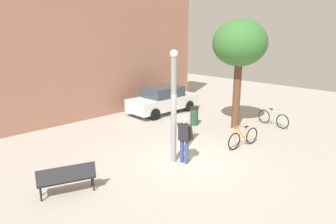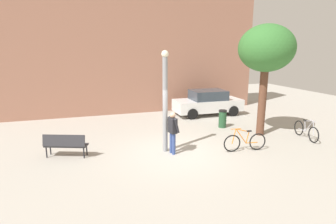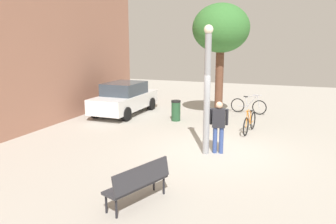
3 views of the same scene
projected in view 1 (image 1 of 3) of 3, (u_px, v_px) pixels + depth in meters
ground_plane at (186, 160)px, 10.83m from camera, size 36.00×36.00×0.00m
building_facade at (71, 41)px, 15.49m from camera, size 16.18×2.00×8.23m
lamppost at (174, 105)px, 10.20m from camera, size 0.28×0.28×3.99m
person_by_lamppost at (185, 137)px, 10.39m from camera, size 0.35×0.62×1.67m
park_bench at (67, 177)px, 8.41m from camera, size 1.66×1.00×0.92m
plaza_tree at (240, 45)px, 13.55m from camera, size 2.51×2.51×5.14m
bicycle_silver at (273, 118)px, 14.78m from camera, size 0.38×1.79×0.97m
bicycle_orange at (243, 138)px, 12.03m from camera, size 1.80×0.27×0.97m
parked_car_white at (163, 100)px, 17.12m from camera, size 4.22×1.87×1.55m
trash_bin at (194, 116)px, 14.89m from camera, size 0.42×0.42×0.93m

